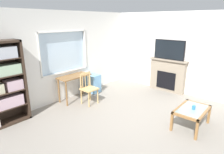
% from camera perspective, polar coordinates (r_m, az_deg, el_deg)
% --- Properties ---
extents(ground, '(6.08, 5.98, 0.02)m').
position_cam_1_polar(ground, '(4.73, 6.94, -13.16)').
color(ground, gray).
extents(wall_back_with_window, '(5.08, 0.15, 2.59)m').
position_cam_1_polar(wall_back_with_window, '(5.95, -12.90, 6.02)').
color(wall_back_with_window, white).
rests_on(wall_back_with_window, ground).
extents(wall_right, '(0.12, 5.18, 2.59)m').
position_cam_1_polar(wall_right, '(6.53, 20.28, 6.48)').
color(wall_right, white).
rests_on(wall_right, ground).
extents(bookshelf, '(0.90, 0.38, 1.91)m').
position_cam_1_polar(bookshelf, '(4.90, -29.74, -1.19)').
color(bookshelf, '#38281E').
rests_on(bookshelf, ground).
extents(desk_under_window, '(0.98, 0.46, 0.75)m').
position_cam_1_polar(desk_under_window, '(5.78, -11.09, -0.81)').
color(desk_under_window, brown).
rests_on(desk_under_window, ground).
extents(wooden_chair, '(0.43, 0.41, 0.90)m').
position_cam_1_polar(wooden_chair, '(5.51, -7.02, -3.30)').
color(wooden_chair, tan).
rests_on(wooden_chair, ground).
extents(plastic_drawer_unit, '(0.35, 0.40, 0.60)m').
position_cam_1_polar(plastic_drawer_unit, '(6.42, -5.58, -1.90)').
color(plastic_drawer_unit, '#72ADDB').
rests_on(plastic_drawer_unit, ground).
extents(fireplace, '(0.26, 1.28, 1.09)m').
position_cam_1_polar(fireplace, '(6.69, 16.11, 0.51)').
color(fireplace, gray).
rests_on(fireplace, ground).
extents(tv, '(0.06, 1.01, 0.63)m').
position_cam_1_polar(tv, '(6.50, 16.65, 7.76)').
color(tv, black).
rests_on(tv, fireplace).
extents(coffee_table, '(0.92, 0.58, 0.44)m').
position_cam_1_polar(coffee_table, '(4.68, 22.65, -9.46)').
color(coffee_table, '#8C9E99').
rests_on(coffee_table, ground).
extents(sippy_cup, '(0.07, 0.07, 0.09)m').
position_cam_1_polar(sippy_cup, '(4.61, 23.12, -8.32)').
color(sippy_cup, '#337FD6').
rests_on(sippy_cup, coffee_table).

